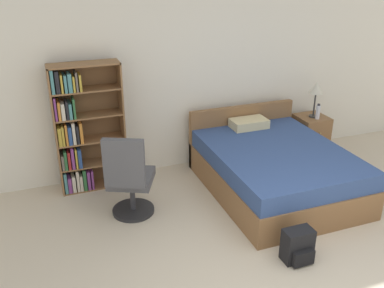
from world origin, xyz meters
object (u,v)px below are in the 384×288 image
(office_chair, at_px, (129,180))
(nightstand, at_px, (310,135))
(bookshelf, at_px, (81,131))
(water_bottle, at_px, (318,112))
(backpack_black, at_px, (298,246))
(bed, at_px, (273,168))
(table_lamp, at_px, (316,89))

(office_chair, bearing_deg, nightstand, 14.68)
(bookshelf, height_order, nightstand, bookshelf)
(bookshelf, xyz_separation_m, water_bottle, (3.34, -0.22, -0.09))
(backpack_black, bearing_deg, bed, 69.69)
(backpack_black, bearing_deg, office_chair, 135.60)
(bed, distance_m, nightstand, 1.32)
(water_bottle, bearing_deg, backpack_black, -128.41)
(bed, bearing_deg, office_chair, -179.80)
(backpack_black, bearing_deg, bookshelf, 128.41)
(nightstand, bearing_deg, table_lamp, -95.21)
(nightstand, relative_size, water_bottle, 2.61)
(bookshelf, height_order, bed, bookshelf)
(office_chair, relative_size, water_bottle, 4.58)
(bookshelf, bearing_deg, water_bottle, -3.79)
(bed, bearing_deg, nightstand, 35.25)
(nightstand, bearing_deg, backpack_black, -126.85)
(bookshelf, relative_size, backpack_black, 4.75)
(bed, xyz_separation_m, table_lamp, (1.08, 0.75, 0.71))
(nightstand, relative_size, backpack_black, 1.74)
(bookshelf, distance_m, table_lamp, 3.34)
(nightstand, xyz_separation_m, water_bottle, (0.00, -0.11, 0.41))
(bed, bearing_deg, table_lamp, 34.65)
(bed, xyz_separation_m, water_bottle, (1.08, 0.65, 0.40))
(office_chair, height_order, water_bottle, office_chair)
(office_chair, height_order, nightstand, office_chair)
(nightstand, distance_m, water_bottle, 0.42)
(office_chair, bearing_deg, water_bottle, 12.63)
(table_lamp, distance_m, water_bottle, 0.33)
(water_bottle, distance_m, backpack_black, 2.60)
(bookshelf, relative_size, table_lamp, 3.10)
(table_lamp, bearing_deg, backpack_black, -127.05)
(office_chair, relative_size, table_lamp, 2.00)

